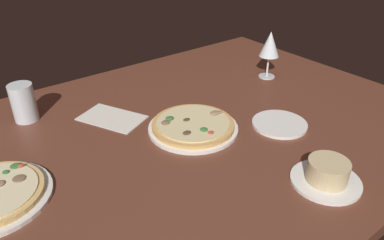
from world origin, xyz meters
The scene contains 7 objects.
dining_table centered at (0.00, 0.00, 2.00)cm, with size 150.00×110.00×4.00cm, color brown.
pizza_main centered at (0.00, 1.05, 5.24)cm, with size 26.34×26.34×3.37cm.
ramekin_on_saucer centered at (-9.99, 39.34, 6.48)cm, with size 16.52×16.52×6.03cm.
wine_glass_far centered at (-46.51, -12.49, 16.63)cm, with size 7.47×7.47×17.71cm.
water_glass centered at (36.62, -34.94, 9.04)cm, with size 7.14×7.14×11.62cm.
side_plate centered at (-21.99, 14.95, 4.45)cm, with size 16.38×16.38×0.90cm, color white.
paper_menu centered at (15.76, -19.60, 4.15)cm, with size 11.79×19.49×0.30cm, color silver.
Camera 1 is at (57.36, 74.50, 60.70)cm, focal length 34.73 mm.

